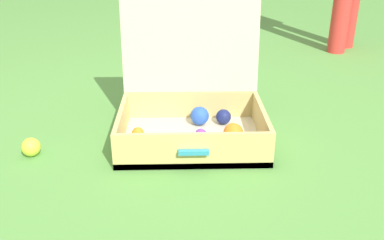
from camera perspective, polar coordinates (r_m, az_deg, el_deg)
The scene contains 3 objects.
ground_plane at distance 1.77m, azimuth -3.02°, elevation -3.47°, with size 16.00×16.00×0.00m, color #569342.
open_suitcase at distance 1.79m, azimuth 0.20°, elevation 1.59°, with size 0.59×0.51×0.57m.
stray_ball_on_grass at distance 1.79m, azimuth -20.52°, elevation -3.36°, with size 0.07×0.07×0.07m, color #CCDB38.
Camera 1 is at (0.05, -1.55, 0.84)m, focal length 40.33 mm.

